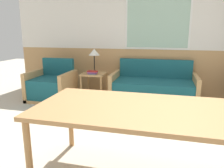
{
  "coord_description": "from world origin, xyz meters",
  "views": [
    {
      "loc": [
        0.01,
        -2.36,
        1.43
      ],
      "look_at": [
        -0.87,
        1.14,
        0.57
      ],
      "focal_mm": 35.0,
      "sensor_mm": 36.0,
      "label": 1
    }
  ],
  "objects_px": {
    "armchair": "(52,87)",
    "dining_table": "(141,114)",
    "couch": "(153,89)",
    "table_lamp": "(94,53)",
    "side_table": "(94,78)"
  },
  "relations": [
    {
      "from": "couch",
      "to": "dining_table",
      "type": "xyz_separation_m",
      "value": [
        0.04,
        -2.57,
        0.42
      ]
    },
    {
      "from": "armchair",
      "to": "table_lamp",
      "type": "height_order",
      "value": "table_lamp"
    },
    {
      "from": "couch",
      "to": "dining_table",
      "type": "bearing_deg",
      "value": -89.18
    },
    {
      "from": "table_lamp",
      "to": "dining_table",
      "type": "relative_size",
      "value": 0.26
    },
    {
      "from": "side_table",
      "to": "table_lamp",
      "type": "relative_size",
      "value": 1.06
    },
    {
      "from": "couch",
      "to": "table_lamp",
      "type": "xyz_separation_m",
      "value": [
        -1.3,
        0.04,
        0.72
      ]
    },
    {
      "from": "dining_table",
      "to": "side_table",
      "type": "bearing_deg",
      "value": 117.61
    },
    {
      "from": "couch",
      "to": "armchair",
      "type": "bearing_deg",
      "value": -170.01
    },
    {
      "from": "couch",
      "to": "armchair",
      "type": "relative_size",
      "value": 1.95
    },
    {
      "from": "armchair",
      "to": "dining_table",
      "type": "bearing_deg",
      "value": -54.02
    },
    {
      "from": "table_lamp",
      "to": "armchair",
      "type": "bearing_deg",
      "value": -153.71
    },
    {
      "from": "armchair",
      "to": "side_table",
      "type": "height_order",
      "value": "armchair"
    },
    {
      "from": "side_table",
      "to": "dining_table",
      "type": "bearing_deg",
      "value": -62.39
    },
    {
      "from": "couch",
      "to": "armchair",
      "type": "height_order",
      "value": "armchair"
    },
    {
      "from": "table_lamp",
      "to": "couch",
      "type": "bearing_deg",
      "value": -1.63
    }
  ]
}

